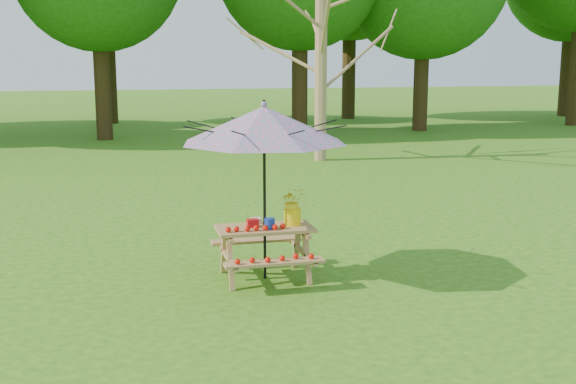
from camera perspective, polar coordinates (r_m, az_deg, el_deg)
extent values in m
cylinder|color=#956E51|center=(19.46, 2.61, 9.43)|extent=(0.31, 0.31, 4.72)
cube|color=olive|center=(9.03, -1.85, -2.89)|extent=(1.20, 0.62, 0.04)
cube|color=olive|center=(8.59, -1.07, -5.61)|extent=(1.20, 0.22, 0.04)
cube|color=olive|center=(9.63, -2.52, -3.83)|extent=(1.20, 0.22, 0.04)
cylinder|color=black|center=(8.93, -1.87, 0.07)|extent=(0.04, 0.04, 2.25)
cone|color=teal|center=(8.82, -1.90, 5.35)|extent=(2.50, 2.50, 0.45)
sphere|color=teal|center=(8.80, -1.91, 6.94)|extent=(0.08, 0.08, 0.08)
cube|color=red|center=(9.02, -2.82, -2.46)|extent=(0.14, 0.12, 0.10)
cylinder|color=#13319F|center=(8.92, -1.46, -2.50)|extent=(0.13, 0.13, 0.13)
cube|color=beige|center=(9.22, -2.54, -2.27)|extent=(0.13, 0.13, 0.07)
cylinder|color=yellow|center=(9.11, 0.35, -1.95)|extent=(0.21, 0.21, 0.21)
imported|color=yellow|center=(9.07, 0.36, -0.68)|extent=(0.31, 0.27, 0.32)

